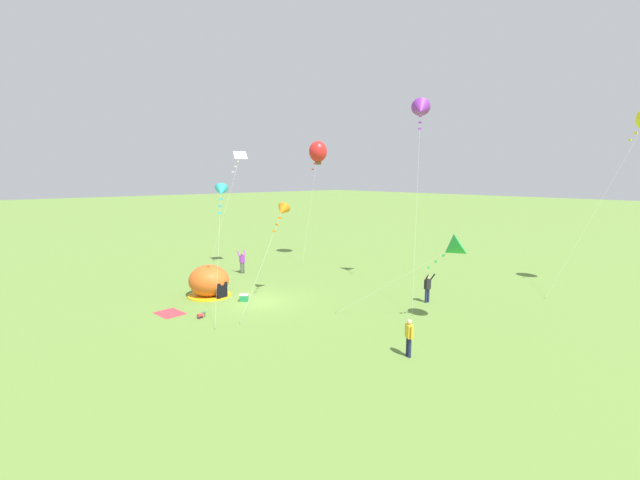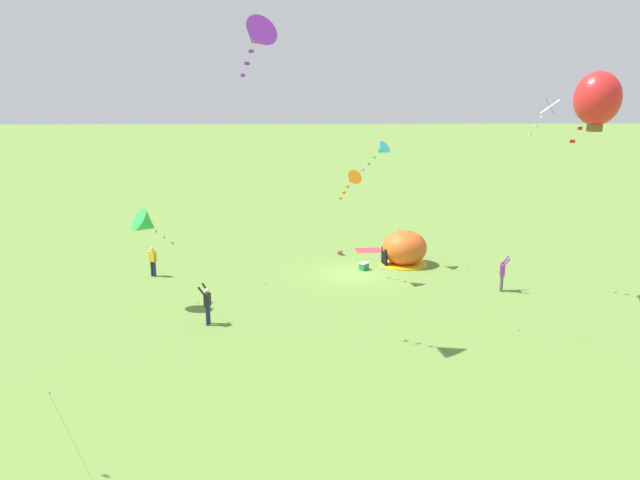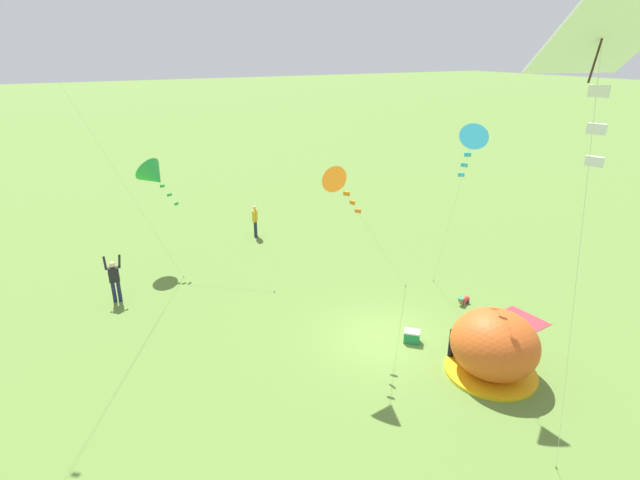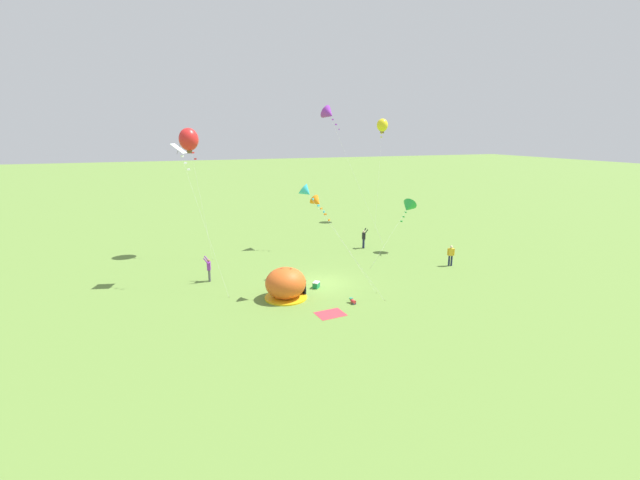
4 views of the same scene
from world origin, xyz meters
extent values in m
plane|color=olive|center=(0.00, 0.00, 0.00)|extent=(300.00, 300.00, 0.00)
ellipsoid|color=#D8591E|center=(-3.16, -1.80, 1.05)|extent=(2.70, 2.60, 2.10)
cylinder|color=yellow|center=(-3.16, -1.80, 0.05)|extent=(2.81, 2.81, 0.10)
cube|color=black|center=(-1.92, -1.53, 0.55)|extent=(0.29, 0.81, 1.10)
cube|color=#CC333D|center=(-1.35, -5.24, 0.01)|extent=(1.82, 1.46, 0.01)
cube|color=#1E8C4C|center=(-0.61, -0.71, 0.19)|extent=(0.62, 0.62, 0.38)
cube|color=white|center=(-0.61, -0.71, 0.41)|extent=(0.63, 0.64, 0.06)
cylinder|color=red|center=(0.62, -4.29, 0.17)|extent=(0.27, 0.35, 0.22)
sphere|color=#9E7051|center=(0.58, -4.03, 0.20)|extent=(0.19, 0.19, 0.19)
cylinder|color=#338C59|center=(0.58, -4.03, 0.29)|extent=(0.24, 0.24, 0.06)
cylinder|color=#9E7051|center=(0.50, -4.19, 0.09)|extent=(0.07, 0.07, 0.17)
cylinder|color=#9E7051|center=(0.70, -4.15, 0.09)|extent=(0.07, 0.07, 0.17)
cylinder|color=navy|center=(0.56, -4.42, 0.07)|extent=(0.09, 0.09, 0.13)
cylinder|color=navy|center=(0.72, -4.39, 0.07)|extent=(0.09, 0.09, 0.13)
cylinder|color=#4C4C51|center=(-7.55, 3.28, 0.44)|extent=(0.15, 0.15, 0.88)
cylinder|color=#4C4C51|center=(-7.50, 3.47, 0.44)|extent=(0.15, 0.15, 0.88)
cube|color=purple|center=(-7.52, 3.37, 1.18)|extent=(0.32, 0.42, 0.60)
sphere|color=#9E7051|center=(-7.52, 3.37, 1.61)|extent=(0.22, 0.22, 0.22)
cylinder|color=purple|center=(-7.73, 3.15, 1.64)|extent=(0.38, 0.11, 0.50)
cylinder|color=purple|center=(-7.61, 3.67, 1.64)|extent=(0.38, 0.22, 0.50)
cylinder|color=#1E2347|center=(11.60, 0.26, 0.44)|extent=(0.15, 0.15, 0.88)
cylinder|color=#1E2347|center=(11.43, 0.35, 0.44)|extent=(0.15, 0.15, 0.88)
cube|color=gold|center=(11.51, 0.30, 1.18)|extent=(0.45, 0.39, 0.60)
sphere|color=beige|center=(11.51, 0.30, 1.61)|extent=(0.22, 0.22, 0.22)
cylinder|color=gold|center=(11.74, 0.19, 1.18)|extent=(0.09, 0.09, 0.58)
cylinder|color=gold|center=(11.29, 0.42, 1.18)|extent=(0.09, 0.09, 0.58)
cylinder|color=#1E2347|center=(7.29, 7.93, 0.44)|extent=(0.15, 0.15, 0.88)
cylinder|color=#1E2347|center=(7.26, 7.73, 0.44)|extent=(0.15, 0.15, 0.88)
cube|color=black|center=(7.27, 7.83, 1.18)|extent=(0.30, 0.41, 0.60)
sphere|color=beige|center=(7.27, 7.83, 1.61)|extent=(0.22, 0.22, 0.22)
cylinder|color=black|center=(7.46, 8.07, 1.64)|extent=(0.38, 0.09, 0.50)
cylinder|color=black|center=(7.38, 7.55, 1.64)|extent=(0.39, 0.20, 0.50)
cylinder|color=silver|center=(-7.82, 1.98, 4.80)|extent=(2.26, 4.69, 9.61)
cylinder|color=brown|center=(-6.69, -0.36, 0.03)|extent=(0.03, 0.03, 0.06)
cube|color=white|center=(-8.94, 4.32, 9.60)|extent=(1.14, 1.27, 0.66)
cylinder|color=#332314|center=(-8.94, 4.32, 9.61)|extent=(0.29, 0.57, 0.80)
cube|color=white|center=(-8.76, 3.94, 9.10)|extent=(0.21, 0.14, 0.12)
cube|color=white|center=(-8.61, 3.62, 8.66)|extent=(0.21, 0.12, 0.12)
cube|color=white|center=(-8.45, 3.29, 8.23)|extent=(0.21, 0.12, 0.12)
cylinder|color=silver|center=(0.60, -3.03, 3.49)|extent=(4.36, 3.01, 6.99)
cylinder|color=brown|center=(2.78, -4.53, 0.03)|extent=(0.03, 0.03, 0.06)
cone|color=#33B7D1|center=(-1.58, -1.53, 6.99)|extent=(1.28, 1.24, 1.02)
cube|color=#33B7D1|center=(-1.22, -1.78, 6.52)|extent=(0.17, 0.20, 0.12)
cube|color=#33B7D1|center=(-0.92, -1.99, 6.12)|extent=(0.20, 0.17, 0.12)
cube|color=#33B7D1|center=(-0.61, -2.20, 5.73)|extent=(0.15, 0.20, 0.12)
cylinder|color=silver|center=(6.43, 7.58, 6.17)|extent=(3.67, 5.24, 12.35)
cylinder|color=brown|center=(8.26, 4.97, 0.03)|extent=(0.03, 0.03, 0.06)
cone|color=purple|center=(4.60, 10.19, 12.34)|extent=(1.84, 1.87, 1.54)
cube|color=purple|center=(4.84, 9.85, 11.83)|extent=(0.21, 0.13, 0.12)
cube|color=purple|center=(5.05, 9.56, 11.39)|extent=(0.21, 0.12, 0.12)
cube|color=purple|center=(5.25, 9.27, 10.96)|extent=(0.16, 0.20, 0.12)
cylinder|color=brown|center=(11.89, 14.32, 0.03)|extent=(0.03, 0.03, 0.06)
cylinder|color=silver|center=(1.61, -0.70, 2.87)|extent=(2.57, 4.85, 5.74)
cylinder|color=brown|center=(2.89, -3.12, 0.03)|extent=(0.03, 0.03, 0.06)
cone|color=orange|center=(0.33, 1.72, 5.73)|extent=(1.18, 1.25, 1.04)
cube|color=orange|center=(0.54, 1.33, 5.29)|extent=(0.20, 0.17, 0.12)
cube|color=orange|center=(0.71, 1.01, 4.91)|extent=(0.21, 0.09, 0.12)
cube|color=orange|center=(0.89, 0.68, 4.54)|extent=(0.19, 0.18, 0.12)
cylinder|color=silver|center=(7.73, 3.68, 2.08)|extent=(5.37, 3.35, 4.17)
cylinder|color=brown|center=(5.05, 2.00, 0.03)|extent=(0.03, 0.03, 0.06)
cone|color=green|center=(10.41, 5.35, 4.16)|extent=(1.91, 1.84, 1.55)
cube|color=green|center=(10.03, 5.11, 3.75)|extent=(0.11, 0.21, 0.12)
cube|color=green|center=(9.72, 4.91, 3.40)|extent=(0.11, 0.21, 0.12)
cube|color=green|center=(9.40, 4.71, 3.05)|extent=(0.17, 0.19, 0.12)
cylinder|color=silver|center=(-7.18, 10.37, 5.06)|extent=(1.11, 2.87, 10.12)
cylinder|color=brown|center=(-6.63, 8.95, 0.03)|extent=(0.03, 0.03, 0.06)
ellipsoid|color=red|center=(-7.73, 11.80, 10.12)|extent=(1.66, 1.66, 1.94)
cube|color=brown|center=(-7.73, 11.80, 9.08)|extent=(0.41, 0.41, 0.30)
cube|color=red|center=(-7.60, 11.45, 9.52)|extent=(0.21, 0.11, 0.12)
cube|color=red|center=(-7.48, 11.16, 9.01)|extent=(0.21, 0.14, 0.12)
cube|color=red|center=(-7.37, 10.86, 8.50)|extent=(0.20, 0.06, 0.12)
camera|label=1|loc=(22.39, -14.51, 7.95)|focal=24.00mm
camera|label=2|loc=(2.81, 34.57, 10.51)|focal=35.00mm
camera|label=3|loc=(-12.14, 9.03, 9.53)|focal=28.00mm
camera|label=4|loc=(-10.34, -27.52, 10.69)|focal=24.00mm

